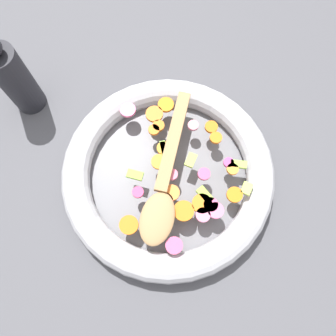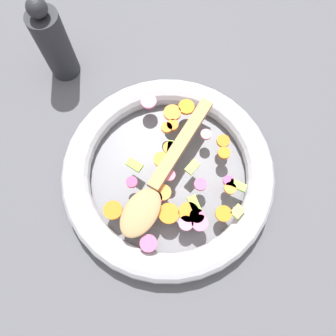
% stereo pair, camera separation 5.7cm
% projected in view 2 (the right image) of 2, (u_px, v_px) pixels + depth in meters
% --- Properties ---
extents(ground_plane, '(4.00, 4.00, 0.00)m').
position_uv_depth(ground_plane, '(168.00, 176.00, 0.62)').
color(ground_plane, '#4C4C51').
extents(skillet, '(0.38, 0.38, 0.05)m').
position_uv_depth(skillet, '(168.00, 173.00, 0.60)').
color(skillet, slate).
rests_on(skillet, ground_plane).
extents(chopped_vegetables, '(0.26, 0.29, 0.01)m').
position_uv_depth(chopped_vegetables, '(178.00, 177.00, 0.56)').
color(chopped_vegetables, orange).
rests_on(chopped_vegetables, skillet).
extents(wooden_spoon, '(0.06, 0.28, 0.01)m').
position_uv_depth(wooden_spoon, '(159.00, 180.00, 0.55)').
color(wooden_spoon, '#A87F51').
rests_on(wooden_spoon, chopped_vegetables).
extents(pepper_mill, '(0.06, 0.06, 0.18)m').
position_uv_depth(pepper_mill, '(54.00, 43.00, 0.62)').
color(pepper_mill, '#232328').
rests_on(pepper_mill, ground_plane).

